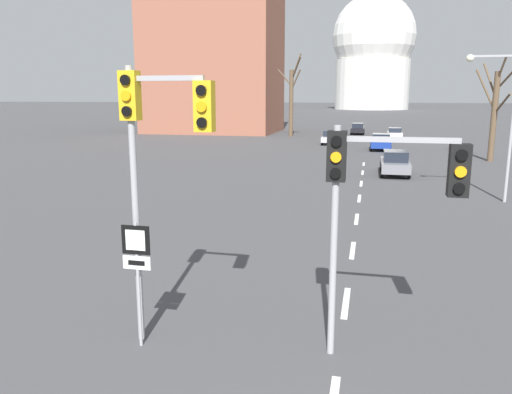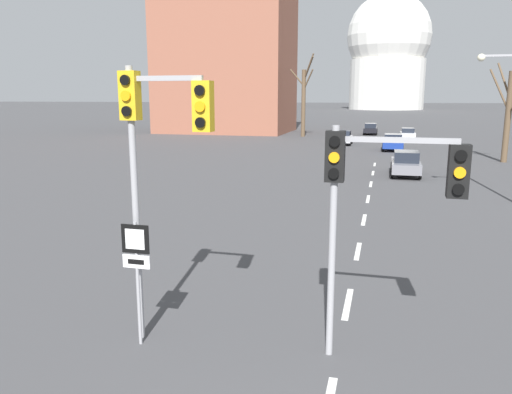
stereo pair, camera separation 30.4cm
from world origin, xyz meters
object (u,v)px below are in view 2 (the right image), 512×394
Objects in this scene: traffic_signal_centre_tall at (377,186)px; route_sign_post at (137,262)px; sedan_near_left at (408,134)px; sedan_mid_centre at (406,163)px; sedan_far_right at (343,137)px; traffic_signal_near_left at (155,137)px; sedan_far_left at (371,129)px; sedan_near_right at (393,142)px.

route_sign_post is at bearing -172.87° from traffic_signal_centre_tall.
sedan_mid_centre is at bearing -92.31° from sedan_near_left.
sedan_far_right is at bearing 89.56° from route_sign_post.
traffic_signal_centre_tall reaches higher than sedan_near_left.
sedan_near_left is (6.94, 53.12, -3.59)m from traffic_signal_near_left.
traffic_signal_centre_tall is at bearing 3.76° from traffic_signal_near_left.
traffic_signal_near_left is 53.70m from sedan_near_left.
sedan_far_left is at bearing 120.05° from sedan_near_left.
route_sign_post is (-0.38, -0.30, -2.52)m from traffic_signal_near_left.
sedan_far_right is at bearing 105.85° from sedan_mid_centre.
traffic_signal_centre_tall reaches higher than sedan_near_right.
traffic_signal_near_left is at bearing -92.22° from sedan_far_left.
traffic_signal_near_left is 2.16× the size of route_sign_post.
sedan_far_left is at bearing 87.43° from route_sign_post.
traffic_signal_centre_tall is at bearing -84.50° from sedan_far_right.
traffic_signal_near_left is 61.17m from sedan_far_left.
route_sign_post reaches higher than sedan_far_left.
traffic_signal_centre_tall is 40.30m from sedan_near_right.
sedan_mid_centre is at bearing -74.15° from sedan_far_right.
sedan_near_right is at bearing 88.85° from traffic_signal_centre_tall.
route_sign_post is 41.17m from sedan_near_right.
sedan_near_right is (5.12, 40.48, -3.52)m from traffic_signal_near_left.
sedan_near_right is (5.50, 40.79, -0.99)m from route_sign_post.
sedan_far_left is (2.75, 61.33, -1.04)m from route_sign_post.
sedan_near_left is 12.77m from sedan_near_right.
sedan_near_right is at bearing 92.48° from sedan_mid_centre.
sedan_far_left is at bearing 97.63° from sedan_near_right.
sedan_near_right is (-1.82, -12.64, 0.07)m from sedan_near_left.
sedan_near_right reaches higher than sedan_near_left.
route_sign_post reaches higher than sedan_far_right.
sedan_far_left is 1.14× the size of sedan_far_right.
traffic_signal_near_left reaches higher than traffic_signal_centre_tall.
sedan_far_left is (-4.57, 7.90, 0.02)m from sedan_near_left.
sedan_far_right is (-2.40, -15.63, -0.01)m from sedan_far_left.
traffic_signal_centre_tall is at bearing -93.45° from sedan_mid_centre.
sedan_near_right is 15.64m from sedan_mid_centre.
traffic_signal_centre_tall is 45.40m from sedan_far_right.
route_sign_post is 0.58× the size of sedan_mid_centre.
traffic_signal_near_left is 1.24× the size of traffic_signal_centre_tall.
sedan_near_left is at bearing 87.16° from traffic_signal_centre_tall.
traffic_signal_near_left is at bearing 38.70° from route_sign_post.
sedan_far_left is at bearing 81.28° from sedan_far_right.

